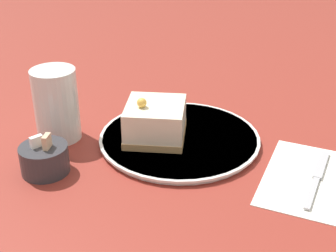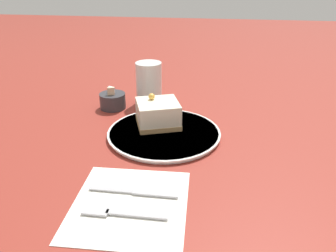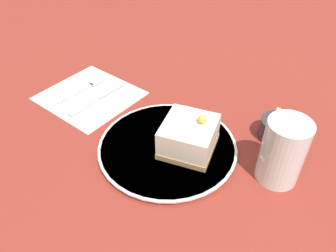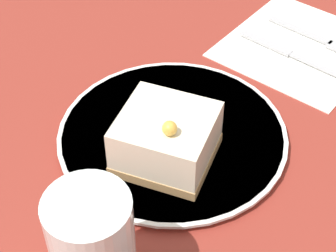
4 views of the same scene
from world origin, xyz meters
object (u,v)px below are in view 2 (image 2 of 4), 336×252
at_px(sugar_bowl, 113,101).
at_px(drinking_glass, 149,84).
at_px(plate, 163,133).
at_px(fork, 118,213).
at_px(knife, 142,192).
at_px(cake_slice, 158,113).

height_order(sugar_bowl, drinking_glass, drinking_glass).
distance_m(plate, drinking_glass, 0.22).
bearing_deg(sugar_bowl, fork, -162.30).
bearing_deg(drinking_glass, sugar_bowl, 115.68).
xyz_separation_m(knife, sugar_bowl, (0.39, 0.17, 0.02)).
height_order(cake_slice, drinking_glass, drinking_glass).
bearing_deg(knife, sugar_bowl, 23.44).
distance_m(fork, drinking_glass, 0.50).
bearing_deg(plate, sugar_bowl, 49.10).
distance_m(plate, fork, 0.30).
relative_size(fork, sugar_bowl, 2.01).
bearing_deg(plate, cake_slice, 26.75).
relative_size(cake_slice, fork, 0.87).
relative_size(fork, knife, 0.90).
bearing_deg(fork, knife, -25.04).
xyz_separation_m(fork, drinking_glass, (0.50, 0.04, 0.06)).
bearing_deg(sugar_bowl, plate, -130.90).
relative_size(sugar_bowl, drinking_glass, 0.59).
bearing_deg(knife, plate, -1.10).
relative_size(plate, knife, 1.67).
xyz_separation_m(cake_slice, fork, (-0.34, 0.01, -0.04)).
distance_m(cake_slice, sugar_bowl, 0.19).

